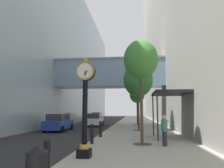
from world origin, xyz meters
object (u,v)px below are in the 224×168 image
at_px(street_tree_mid_near, 138,80).
at_px(trash_bin, 36,167).
at_px(bollard_nearest, 47,157).
at_px(bollard_third, 92,133).
at_px(car_red_mid, 97,117).
at_px(street_clock, 85,102).
at_px(car_blue_far, 59,123).
at_px(street_tree_near, 141,60).
at_px(street_tree_mid_far, 137,95).
at_px(car_white_near, 95,120).
at_px(bollard_fourth, 101,129).
at_px(pedestrian_walking, 164,130).

relative_size(street_tree_mid_near, trash_bin, 6.42).
relative_size(bollard_nearest, bollard_third, 1.00).
bearing_deg(car_red_mid, trash_bin, -82.22).
distance_m(street_clock, car_blue_far, 13.61).
bearing_deg(street_tree_near, bollard_third, -177.94).
xyz_separation_m(street_clock, street_tree_mid_far, (2.53, 21.06, 1.88)).
relative_size(street_clock, car_white_near, 0.91).
height_order(car_white_near, car_blue_far, car_blue_far).
height_order(bollard_nearest, car_white_near, car_white_near).
height_order(street_clock, street_tree_near, street_tree_near).
bearing_deg(car_blue_far, street_clock, -65.25).
relative_size(trash_bin, car_red_mid, 0.24).
relative_size(bollard_third, street_tree_mid_far, 0.21).
relative_size(street_clock, bollard_nearest, 3.64).
distance_m(street_tree_near, street_tree_mid_near, 8.68).
xyz_separation_m(bollard_third, street_tree_mid_near, (2.94, 8.78, 4.41)).
bearing_deg(bollard_fourth, bollard_nearest, -90.00).
bearing_deg(car_white_near, pedestrian_walking, -66.96).
height_order(bollard_nearest, street_tree_mid_near, street_tree_mid_near).
distance_m(street_clock, street_tree_near, 5.22).
distance_m(street_tree_near, car_red_mid, 30.43).
height_order(bollard_nearest, bollard_third, same).
bearing_deg(trash_bin, street_tree_mid_near, 79.87).
xyz_separation_m(bollard_nearest, car_white_near, (-2.86, 22.59, 0.08)).
height_order(bollard_fourth, street_tree_mid_far, street_tree_mid_far).
bearing_deg(bollard_nearest, street_tree_near, 65.90).
xyz_separation_m(street_clock, car_red_mid, (-5.32, 32.80, -1.60)).
distance_m(car_white_near, car_red_mid, 13.22).
height_order(street_clock, pedestrian_walking, street_clock).
distance_m(street_clock, bollard_nearest, 3.35).
height_order(street_clock, car_white_near, street_clock).
height_order(bollard_third, street_tree_mid_near, street_tree_mid_near).
height_order(trash_bin, car_red_mid, car_red_mid).
distance_m(bollard_nearest, street_tree_near, 8.41).
height_order(bollard_nearest, pedestrian_walking, pedestrian_walking).
relative_size(street_tree_near, car_blue_far, 1.38).
height_order(trash_bin, pedestrian_walking, pedestrian_walking).
bearing_deg(street_tree_mid_far, bollard_nearest, -97.00).
xyz_separation_m(street_tree_near, pedestrian_walking, (1.22, -0.47, -4.10)).
distance_m(bollard_nearest, trash_bin, 0.79).
relative_size(bollard_fourth, car_red_mid, 0.27).
distance_m(bollard_fourth, car_white_near, 13.22).
xyz_separation_m(car_white_near, car_red_mid, (-2.05, 13.06, 0.01)).
bearing_deg(trash_bin, bollard_third, 90.58).
distance_m(street_clock, trash_bin, 4.06).
bearing_deg(bollard_nearest, car_red_mid, 97.84).
xyz_separation_m(bollard_nearest, pedestrian_walking, (4.16, 6.09, 0.27)).
bearing_deg(car_red_mid, street_clock, -80.79).
relative_size(car_red_mid, car_blue_far, 0.97).
bearing_deg(street_clock, bollard_nearest, -98.10).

